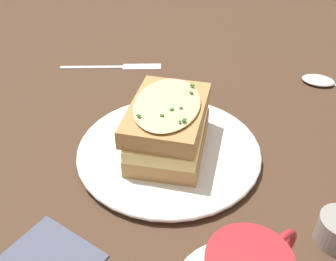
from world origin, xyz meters
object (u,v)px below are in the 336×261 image
object	(u,v)px
sandwich	(168,126)
dinner_plate	(168,151)
fork	(123,66)
spoon	(324,81)

from	to	relation	value
sandwich	dinner_plate	bearing A→B (deg)	57.46
dinner_plate	sandwich	distance (m)	0.04
sandwich	fork	size ratio (longest dim) A/B	1.14
fork	spoon	world-z (taller)	spoon
sandwich	spoon	world-z (taller)	sandwich
fork	spoon	xyz separation A→B (m)	(-0.21, 0.31, 0.00)
fork	dinner_plate	bearing A→B (deg)	17.52
dinner_plate	fork	world-z (taller)	dinner_plate
sandwich	fork	xyz separation A→B (m)	(-0.13, -0.24, -0.05)
dinner_plate	fork	size ratio (longest dim) A/B	1.70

